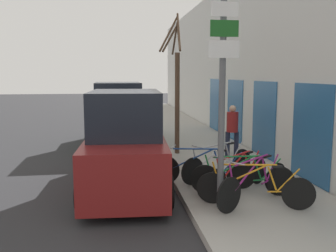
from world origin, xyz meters
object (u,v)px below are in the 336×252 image
bicycle_2 (242,177)px  pedestrian_near (232,127)px  bicycle_5 (218,164)px  parked_car_0 (126,145)px  bicycle_1 (255,183)px  parked_car_1 (118,117)px  bicycle_0 (254,188)px  street_tree (177,88)px  bicycle_3 (239,174)px  signpost (222,95)px  bicycle_4 (203,169)px

bicycle_2 → pedestrian_near: 3.84m
bicycle_5 → pedestrian_near: bearing=-53.2°
bicycle_5 → parked_car_0: size_ratio=0.42×
bicycle_1 → parked_car_1: parked_car_1 is taller
bicycle_5 → parked_car_0: parked_car_0 is taller
bicycle_1 → bicycle_0: bearing=122.5°
bicycle_5 → parked_car_1: 6.14m
bicycle_1 → parked_car_1: 7.88m
bicycle_2 → street_tree: street_tree is taller
bicycle_3 → signpost: bearing=109.6°
signpost → bicycle_3: (0.70, 0.98, -1.82)m
bicycle_0 → bicycle_1: bearing=-2.0°
bicycle_2 → bicycle_3: (0.02, 0.28, -0.01)m
bicycle_1 → bicycle_3: size_ratio=1.10×
signpost → bicycle_1: (0.75, 0.15, -1.78)m
bicycle_0 → bicycle_5: bicycle_5 is taller
parked_car_0 → parked_car_1: 5.58m
bicycle_4 → parked_car_1: bearing=39.6°
bicycle_3 → bicycle_2: bearing=140.9°
bicycle_2 → bicycle_5: 1.24m
pedestrian_near → street_tree: (-1.65, 0.67, 1.21)m
bicycle_4 → parked_car_0: bearing=95.1°
bicycle_2 → pedestrian_near: (0.95, 3.67, 0.55)m
parked_car_0 → street_tree: bearing=63.7°
signpost → bicycle_1: size_ratio=2.06×
bicycle_2 → bicycle_5: bearing=21.5°
bicycle_0 → parked_car_0: bearing=70.9°
parked_car_0 → parked_car_1: parked_car_1 is taller
bicycle_3 → pedestrian_near: pedestrian_near is taller
bicycle_0 → street_tree: (-0.69, 5.09, 1.76)m
bicycle_2 → bicycle_4: bicycle_4 is taller
signpost → parked_car_1: bearing=103.8°
bicycle_1 → bicycle_3: (-0.05, 0.83, -0.03)m
bicycle_0 → bicycle_5: (-0.16, 1.97, 0.01)m
bicycle_4 → street_tree: street_tree is taller
signpost → bicycle_4: signpost is taller
bicycle_1 → parked_car_0: (-2.49, 1.84, 0.50)m
signpost → pedestrian_near: bearing=69.5°
pedestrian_near → bicycle_0: bearing=-96.0°
bicycle_0 → street_tree: size_ratio=0.48×
pedestrian_near → bicycle_3: bearing=-99.1°
pedestrian_near → street_tree: 2.16m
parked_car_1 → pedestrian_near: bearing=-42.9°
bicycle_2 → bicycle_3: bearing=9.1°
bicycle_1 → bicycle_5: size_ratio=0.95×
signpost → bicycle_0: bearing=-4.2°
bicycle_4 → parked_car_0: 1.89m
signpost → bicycle_2: (0.68, 0.69, -1.81)m
bicycle_3 → street_tree: size_ratio=0.40×
bicycle_2 → bicycle_0: bearing=-167.6°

